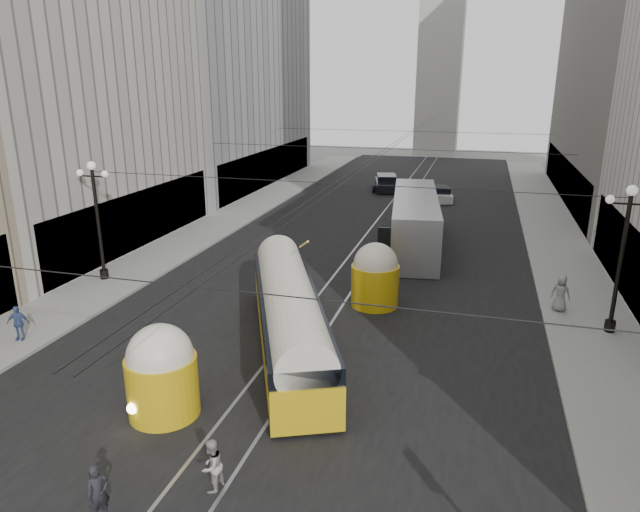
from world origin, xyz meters
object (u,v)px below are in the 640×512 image
Objects in this scene: pedestrian_crossing_b at (212,466)px; pedestrian_sidewalk_right at (561,293)px; city_bus at (415,219)px; pedestrian_crossing_a at (98,493)px; streetcar at (289,314)px; pedestrian_sidewalk_left at (18,323)px.

pedestrian_sidewalk_right is at bearing 157.36° from pedestrian_crossing_b.
pedestrian_crossing_a is at bearing -99.82° from city_bus.
pedestrian_crossing_a is at bearing -98.54° from streetcar.
pedestrian_sidewalk_right is (12.54, 17.16, 0.24)m from pedestrian_crossing_a.
city_bus reaches higher than streetcar.
pedestrian_crossing_a is 2.83m from pedestrian_crossing_b.
streetcar reaches higher than pedestrian_sidewalk_left.
streetcar is 8.97× the size of pedestrian_crossing_b.
city_bus reaches higher than pedestrian_crossing_a.
pedestrian_sidewalk_left is at bearing -167.25° from streetcar.
pedestrian_sidewalk_right is at bearing -50.18° from city_bus.
city_bus is at bearing 21.28° from pedestrian_crossing_a.
pedestrian_crossing_a is at bearing -58.45° from pedestrian_sidewalk_left.
pedestrian_crossing_a is at bearing -40.61° from pedestrian_crossing_b.
pedestrian_crossing_b is at bearing -20.67° from pedestrian_crossing_a.
streetcar is 11.34m from pedestrian_sidewalk_left.
pedestrian_crossing_b is 1.01× the size of pedestrian_sidewalk_left.
streetcar is 9.09× the size of pedestrian_sidewalk_left.
pedestrian_crossing_b is at bearing -46.37° from pedestrian_sidewalk_left.
pedestrian_sidewalk_left is at bearing -105.93° from pedestrian_crossing_b.
streetcar is at bearing -100.61° from city_bus.
pedestrian_crossing_b is (-2.39, -24.92, -1.08)m from city_bus.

